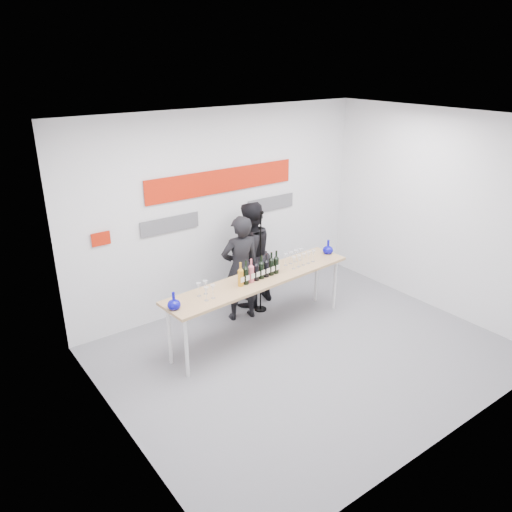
{
  "coord_description": "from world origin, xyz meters",
  "views": [
    {
      "loc": [
        -3.88,
        -4.13,
        3.67
      ],
      "look_at": [
        -0.19,
        0.89,
        1.15
      ],
      "focal_mm": 35.0,
      "sensor_mm": 36.0,
      "label": 1
    }
  ],
  "objects_px": {
    "presenter_right": "(250,255)",
    "mic_stand": "(261,281)",
    "presenter_left": "(241,268)",
    "tasting_table": "(260,282)"
  },
  "relations": [
    {
      "from": "tasting_table",
      "to": "mic_stand",
      "type": "distance_m",
      "value": 0.77
    },
    {
      "from": "presenter_left",
      "to": "mic_stand",
      "type": "distance_m",
      "value": 0.48
    },
    {
      "from": "tasting_table",
      "to": "presenter_right",
      "type": "bearing_deg",
      "value": 58.84
    },
    {
      "from": "presenter_right",
      "to": "mic_stand",
      "type": "bearing_deg",
      "value": 78.62
    },
    {
      "from": "presenter_left",
      "to": "presenter_right",
      "type": "relative_size",
      "value": 0.96
    },
    {
      "from": "tasting_table",
      "to": "presenter_right",
      "type": "distance_m",
      "value": 0.94
    },
    {
      "from": "presenter_right",
      "to": "tasting_table",
      "type": "bearing_deg",
      "value": 51.3
    },
    {
      "from": "tasting_table",
      "to": "presenter_left",
      "type": "bearing_deg",
      "value": 80.12
    },
    {
      "from": "tasting_table",
      "to": "presenter_left",
      "type": "height_order",
      "value": "presenter_left"
    },
    {
      "from": "presenter_right",
      "to": "mic_stand",
      "type": "xyz_separation_m",
      "value": [
        0.0,
        -0.28,
        -0.34
      ]
    }
  ]
}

